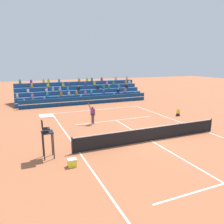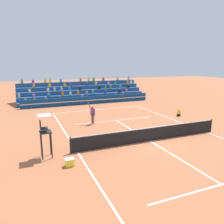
{
  "view_description": "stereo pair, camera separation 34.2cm",
  "coord_description": "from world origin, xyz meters",
  "px_view_note": "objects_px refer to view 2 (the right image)",
  "views": [
    {
      "loc": [
        -8.78,
        -13.02,
        5.74
      ],
      "look_at": [
        -0.78,
        5.59,
        1.1
      ],
      "focal_mm": 35.0,
      "sensor_mm": 36.0,
      "label": 1
    },
    {
      "loc": [
        -8.46,
        -13.15,
        5.74
      ],
      "look_at": [
        -0.78,
        5.59,
        1.1
      ],
      "focal_mm": 35.0,
      "sensor_mm": 36.0,
      "label": 2
    }
  ],
  "objects_px": {
    "tennis_player": "(92,114)",
    "equipment_cooler": "(70,162)",
    "umpire_chair": "(45,131)",
    "ball_kid_courtside": "(179,113)",
    "tennis_ball": "(95,116)"
  },
  "relations": [
    {
      "from": "ball_kid_courtside",
      "to": "tennis_player",
      "type": "bearing_deg",
      "value": 176.6
    },
    {
      "from": "tennis_player",
      "to": "equipment_cooler",
      "type": "height_order",
      "value": "tennis_player"
    },
    {
      "from": "ball_kid_courtside",
      "to": "tennis_player",
      "type": "distance_m",
      "value": 9.66
    },
    {
      "from": "equipment_cooler",
      "to": "tennis_player",
      "type": "bearing_deg",
      "value": 64.04
    },
    {
      "from": "umpire_chair",
      "to": "tennis_ball",
      "type": "height_order",
      "value": "umpire_chair"
    },
    {
      "from": "umpire_chair",
      "to": "equipment_cooler",
      "type": "distance_m",
      "value": 2.54
    },
    {
      "from": "tennis_player",
      "to": "equipment_cooler",
      "type": "bearing_deg",
      "value": -115.96
    },
    {
      "from": "umpire_chair",
      "to": "ball_kid_courtside",
      "type": "bearing_deg",
      "value": 20.56
    },
    {
      "from": "ball_kid_courtside",
      "to": "equipment_cooler",
      "type": "xyz_separation_m",
      "value": [
        -13.39,
        -7.17,
        -0.1
      ]
    },
    {
      "from": "umpire_chair",
      "to": "ball_kid_courtside",
      "type": "height_order",
      "value": "umpire_chair"
    },
    {
      "from": "umpire_chair",
      "to": "tennis_ball",
      "type": "bearing_deg",
      "value": 55.66
    },
    {
      "from": "umpire_chair",
      "to": "equipment_cooler",
      "type": "height_order",
      "value": "umpire_chair"
    },
    {
      "from": "tennis_player",
      "to": "tennis_ball",
      "type": "relative_size",
      "value": 35.8
    },
    {
      "from": "umpire_chair",
      "to": "equipment_cooler",
      "type": "bearing_deg",
      "value": -57.93
    },
    {
      "from": "ball_kid_courtside",
      "to": "equipment_cooler",
      "type": "distance_m",
      "value": 15.19
    }
  ]
}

